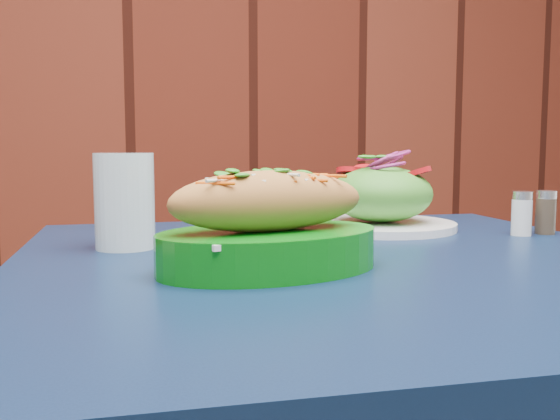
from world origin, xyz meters
name	(u,v)px	position (x,y,z in m)	size (l,w,h in m)	color
cafe_table	(346,327)	(0.12, 1.68, 0.66)	(0.89, 0.89, 0.75)	black
banh_mi_basket	(269,228)	(0.01, 1.64, 0.80)	(0.27, 0.20, 0.12)	#086F10
salad_plate	(381,199)	(0.28, 1.89, 0.80)	(0.24, 0.24, 0.13)	white
water_glass	(125,201)	(-0.13, 1.83, 0.81)	(0.08, 0.08, 0.13)	silver
salt_shaker	(522,213)	(0.45, 1.76, 0.78)	(0.03, 0.03, 0.07)	white
pepper_shaker	(546,212)	(0.49, 1.76, 0.78)	(0.03, 0.03, 0.07)	#3F3326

